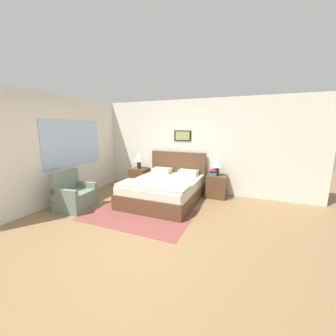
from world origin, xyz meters
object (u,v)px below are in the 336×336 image
Objects in this scene: bed at (164,189)px; nightstand_by_door at (217,186)px; table_lamp_by_door at (217,163)px; table_lamp_near_window at (139,158)px; nightstand_near_window at (140,178)px; armchair at (74,196)px.

bed is 1.41m from nightstand_by_door.
table_lamp_near_window is at bearing 180.00° from table_lamp_by_door.
bed is at bearing -33.25° from nightstand_near_window.
nightstand_near_window is at bearing 98.82° from table_lamp_near_window.
table_lamp_near_window is (-2.36, -0.02, 0.63)m from nightstand_by_door.
nightstand_near_window is at bearing 180.00° from nightstand_by_door.
table_lamp_by_door is (2.85, 2.05, 0.64)m from armchair.
bed is 4.21× the size of table_lamp_near_window.
bed reaches higher than table_lamp_near_window.
table_lamp_by_door reaches higher than armchair.
table_lamp_by_door is (2.35, 0.00, 0.00)m from table_lamp_near_window.
armchair is 1.76× the size of table_lamp_near_window.
table_lamp_near_window reaches higher than armchair.
bed is at bearing 121.65° from armchair.
nightstand_near_window is 0.63m from table_lamp_near_window.
bed is 1.41m from nightstand_near_window.
nightstand_near_window is (0.50, 2.07, 0.01)m from armchair.
table_lamp_near_window reaches higher than nightstand_near_window.
bed is 2.12m from armchair.
nightstand_near_window is (-1.18, 0.77, 0.00)m from bed.
armchair is at bearing -103.78° from table_lamp_near_window.
nightstand_by_door is 2.44m from table_lamp_near_window.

